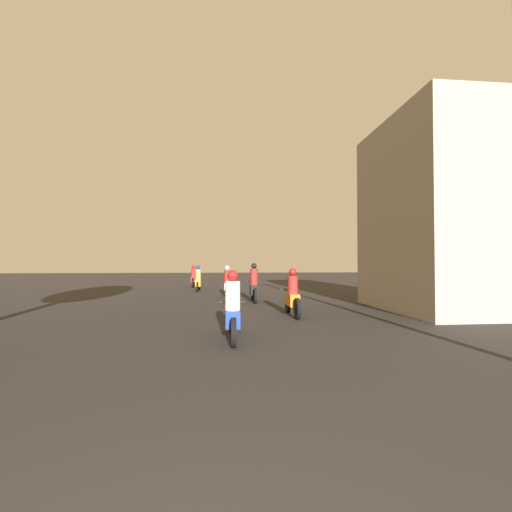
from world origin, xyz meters
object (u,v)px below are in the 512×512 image
motorcycle_blue (233,312)px  motorcycle_silver (227,284)px  motorcycle_black (254,286)px  motorcycle_yellow (198,281)px  building_right_near (447,216)px  motorcycle_red (194,278)px  motorcycle_orange (292,297)px

motorcycle_blue → motorcycle_silver: (0.02, 9.62, 0.02)m
motorcycle_black → motorcycle_silver: (-1.09, 2.49, -0.04)m
motorcycle_yellow → building_right_near: 13.31m
motorcycle_red → building_right_near: building_right_near is taller
motorcycle_black → building_right_near: size_ratio=0.29×
motorcycle_blue → motorcycle_orange: motorcycle_blue is taller
motorcycle_black → motorcycle_yellow: 6.53m
motorcycle_orange → motorcycle_black: size_ratio=1.10×
motorcycle_black → motorcycle_silver: bearing=114.9°
motorcycle_silver → motorcycle_orange: bearing=-66.3°
motorcycle_blue → motorcycle_black: (1.11, 7.13, 0.06)m
motorcycle_black → motorcycle_red: 10.02m
motorcycle_blue → building_right_near: size_ratio=0.30×
motorcycle_orange → motorcycle_silver: motorcycle_silver is taller
motorcycle_red → building_right_near: (9.80, -12.74, 2.69)m
motorcycle_orange → building_right_near: (5.63, 0.66, 2.71)m
motorcycle_yellow → motorcycle_red: 3.58m
motorcycle_orange → motorcycle_black: 4.04m
building_right_near → motorcycle_black: bearing=153.1°
motorcycle_blue → motorcycle_orange: size_ratio=0.95×
motorcycle_silver → motorcycle_red: (-2.23, 6.97, -0.00)m
motorcycle_blue → motorcycle_black: 7.22m
motorcycle_silver → building_right_near: size_ratio=0.32×
motorcycle_orange → motorcycle_yellow: motorcycle_yellow is taller
motorcycle_blue → motorcycle_orange: 3.74m
motorcycle_orange → motorcycle_yellow: 10.50m
motorcycle_black → motorcycle_yellow: motorcycle_black is taller
motorcycle_silver → motorcycle_yellow: (-1.66, 3.43, -0.00)m
motorcycle_orange → motorcycle_black: motorcycle_black is taller
motorcycle_yellow → building_right_near: building_right_near is taller
motorcycle_blue → motorcycle_silver: motorcycle_silver is taller
motorcycle_blue → building_right_near: bearing=21.7°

